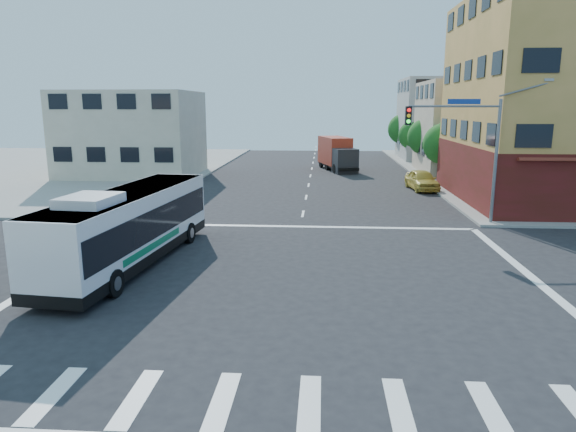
{
  "coord_description": "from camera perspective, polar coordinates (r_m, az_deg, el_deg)",
  "views": [
    {
      "loc": [
        1.23,
        -18.43,
        6.6
      ],
      "look_at": [
        -0.27,
        3.28,
        1.94
      ],
      "focal_mm": 32.0,
      "sensor_mm": 36.0,
      "label": 1
    }
  ],
  "objects": [
    {
      "name": "signal_mast_ne",
      "position": [
        30.14,
        19.25,
        8.35
      ],
      "size": [
        7.91,
        1.13,
        8.07
      ],
      "color": "slate",
      "rests_on": "ground"
    },
    {
      "name": "ground",
      "position": [
        19.62,
        0.12,
        -7.56
      ],
      "size": [
        120.0,
        120.0,
        0.0
      ],
      "primitive_type": "plane",
      "color": "black",
      "rests_on": "ground"
    },
    {
      "name": "street_tree_a",
      "position": [
        47.66,
        17.04,
        7.95
      ],
      "size": [
        3.6,
        3.6,
        5.53
      ],
      "color": "#331D12",
      "rests_on": "ground"
    },
    {
      "name": "building_west",
      "position": [
        51.8,
        -16.89,
        8.71
      ],
      "size": [
        12.06,
        10.06,
        8.0
      ],
      "color": "beige",
      "rests_on": "ground"
    },
    {
      "name": "street_tree_b",
      "position": [
        55.47,
        15.21,
        8.73
      ],
      "size": [
        3.8,
        3.8,
        5.79
      ],
      "color": "#331D12",
      "rests_on": "ground"
    },
    {
      "name": "transit_bus",
      "position": [
        22.55,
        -17.14,
        -1.01
      ],
      "size": [
        3.65,
        11.89,
        3.46
      ],
      "rotation": [
        0.0,
        0.0,
        -0.1
      ],
      "color": "black",
      "rests_on": "ground"
    },
    {
      "name": "street_tree_d",
      "position": [
        71.21,
        12.74,
        9.61
      ],
      "size": [
        4.0,
        4.0,
        6.03
      ],
      "color": "#331D12",
      "rests_on": "ground"
    },
    {
      "name": "parked_car",
      "position": [
        42.71,
        14.66,
        3.9
      ],
      "size": [
        2.39,
        4.89,
        1.61
      ],
      "primitive_type": "imported",
      "rotation": [
        0.0,
        0.0,
        0.11
      ],
      "color": "gold",
      "rests_on": "ground"
    },
    {
      "name": "building_east_far",
      "position": [
        68.27,
        17.57,
        10.2
      ],
      "size": [
        12.06,
        10.06,
        10.0
      ],
      "color": "#9D9E99",
      "rests_on": "ground"
    },
    {
      "name": "box_truck",
      "position": [
        54.43,
        5.49,
        6.83
      ],
      "size": [
        4.19,
        7.91,
        3.42
      ],
      "rotation": [
        0.0,
        0.0,
        0.28
      ],
      "color": "#232327",
      "rests_on": "ground"
    },
    {
      "name": "street_tree_c",
      "position": [
        63.34,
        13.81,
        8.91
      ],
      "size": [
        3.4,
        3.4,
        5.29
      ],
      "color": "#331D12",
      "rests_on": "ground"
    },
    {
      "name": "building_east_near",
      "position": [
        54.77,
        20.93,
        9.12
      ],
      "size": [
        12.06,
        10.06,
        9.0
      ],
      "color": "#C5B296",
      "rests_on": "ground"
    }
  ]
}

